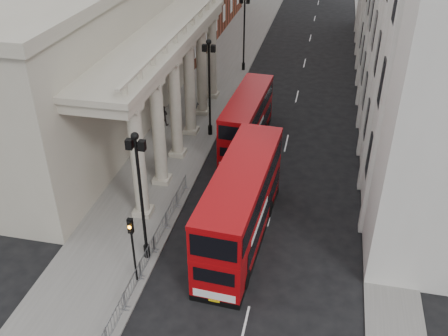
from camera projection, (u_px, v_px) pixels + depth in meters
The scene contains 15 objects.
ground at pixel (133, 309), 26.40m from camera, with size 260.00×260.00×0.00m, color black.
sidewalk_west at pixel (210, 89), 51.87m from camera, with size 6.00×140.00×0.12m, color slate.
sidewalk_east at pixel (374, 102), 48.90m from camera, with size 3.00×140.00×0.12m, color slate.
kerb at pixel (238, 91), 51.33m from camera, with size 0.20×140.00×0.14m, color slate.
portico_building at pixel (84, 69), 40.12m from camera, with size 9.00×28.00×12.00m, color #A59F8A.
lamp_post_south at pixel (140, 190), 27.26m from camera, with size 1.05×0.44×8.32m.
lamp_post_mid at pixel (209, 82), 40.57m from camera, with size 1.05×0.44×8.32m.
lamp_post_north at pixel (244, 27), 53.88m from camera, with size 1.05×0.44×8.32m.
traffic_light at pixel (132, 239), 26.51m from camera, with size 0.28×0.33×4.30m.
crowd_barriers at pixel (140, 270), 27.96m from camera, with size 0.50×18.75×1.10m.
bus_near at pixel (241, 204), 30.02m from camera, with size 3.48×11.87×5.07m.
bus_far at pixel (247, 119), 40.83m from camera, with size 2.92×10.03×4.28m.
pedestrian_a at pixel (162, 159), 37.62m from camera, with size 0.67×0.44×1.84m, color black.
pedestrian_b at pixel (163, 115), 44.16m from camera, with size 0.88×0.68×1.80m, color black.
pedestrian_c at pixel (200, 105), 46.20m from camera, with size 0.81×0.52×1.65m, color black.
Camera 1 is at (8.65, -17.10, 20.22)m, focal length 40.00 mm.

